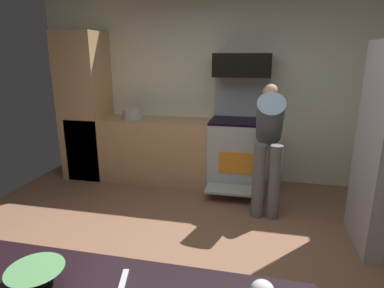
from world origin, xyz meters
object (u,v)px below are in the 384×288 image
(oven_range, at_px, (238,151))
(microwave, at_px, (242,65))
(mixing_bowl_small, at_px, (36,276))
(person_cook, at_px, (269,138))
(stock_pot, at_px, (133,114))

(oven_range, height_order, microwave, microwave)
(microwave, height_order, mixing_bowl_small, microwave)
(microwave, height_order, person_cook, microwave)
(mixing_bowl_small, bearing_deg, microwave, 80.70)
(oven_range, relative_size, mixing_bowl_small, 6.75)
(microwave, xyz_separation_m, person_cook, (0.38, -0.74, -0.78))
(oven_range, bearing_deg, person_cook, -59.94)
(mixing_bowl_small, bearing_deg, oven_range, 80.44)
(microwave, distance_m, person_cook, 1.14)
(oven_range, height_order, stock_pot, oven_range)
(mixing_bowl_small, height_order, stock_pot, stock_pot)
(microwave, relative_size, mixing_bowl_small, 3.32)
(microwave, bearing_deg, person_cook, -63.12)
(microwave, relative_size, person_cook, 0.51)
(oven_range, distance_m, stock_pot, 1.59)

